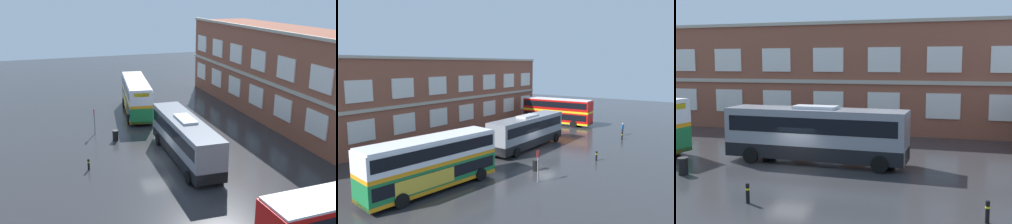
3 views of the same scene
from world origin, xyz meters
The scene contains 7 objects.
ground_plane centered at (0.00, 2.00, 0.00)m, with size 120.00×120.00×0.00m, color #2B2B2D.
brick_terminal_building centered at (-1.99, 17.98, 5.05)m, with size 47.20×8.19×10.40m.
double_decker_near centered at (-14.16, 1.82, 2.15)m, with size 11.25×4.06×4.07m.
touring_coach centered at (0.84, 2.42, 1.91)m, with size 12.06×3.09×3.80m.
bus_stand_flag centered at (-8.24, -4.08, 1.64)m, with size 0.44×0.10×2.70m.
station_litter_bin centered at (-5.72, -2.43, 0.52)m, with size 0.60×0.60×1.03m.
safety_bollard_east centered at (0.40, -5.88, 0.49)m, with size 0.19×0.19×0.95m.
Camera 1 is at (31.67, -9.33, 14.14)m, focal length 43.51 mm.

